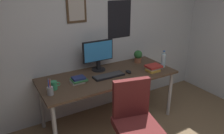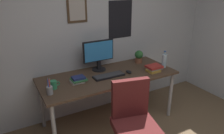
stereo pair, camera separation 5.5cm
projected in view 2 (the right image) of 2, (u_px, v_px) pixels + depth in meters
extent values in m
cube|color=silver|center=(90.00, 29.00, 3.12)|extent=(4.40, 0.08, 2.60)
cube|color=#4C3823|center=(77.00, 10.00, 2.89)|extent=(0.28, 0.02, 0.34)
cube|color=beige|center=(77.00, 10.00, 2.88)|extent=(0.22, 0.00, 0.28)
cube|color=black|center=(120.00, 20.00, 3.27)|extent=(0.40, 0.01, 0.56)
cube|color=#4C3828|center=(108.00, 76.00, 2.97)|extent=(1.87, 0.78, 0.03)
cylinder|color=#9EA0A5|center=(54.00, 131.00, 2.45)|extent=(0.05, 0.05, 0.71)
cylinder|color=#9EA0A5|center=(170.00, 95.00, 3.24)|extent=(0.05, 0.05, 0.71)
cylinder|color=#9EA0A5|center=(41.00, 104.00, 2.98)|extent=(0.05, 0.05, 0.71)
cylinder|color=#9EA0A5|center=(144.00, 79.00, 3.77)|extent=(0.05, 0.05, 0.71)
cube|color=#591E1E|center=(136.00, 128.00, 2.33)|extent=(0.55, 0.55, 0.08)
cube|color=#591E1E|center=(130.00, 98.00, 2.41)|extent=(0.42, 0.16, 0.45)
cylinder|color=black|center=(99.00, 69.00, 3.14)|extent=(0.20, 0.20, 0.01)
cube|color=black|center=(99.00, 65.00, 3.11)|extent=(0.05, 0.04, 0.12)
cube|color=black|center=(98.00, 51.00, 3.04)|extent=(0.46, 0.02, 0.30)
cube|color=#338CD8|center=(99.00, 51.00, 3.02)|extent=(0.43, 0.00, 0.27)
cube|color=black|center=(109.00, 76.00, 2.91)|extent=(0.43, 0.15, 0.02)
cube|color=#38383A|center=(109.00, 75.00, 2.91)|extent=(0.41, 0.13, 0.00)
ellipsoid|color=black|center=(129.00, 72.00, 3.02)|extent=(0.06, 0.11, 0.04)
cylinder|color=silver|center=(164.00, 61.00, 3.20)|extent=(0.07, 0.07, 0.20)
cylinder|color=silver|center=(165.00, 53.00, 3.16)|extent=(0.03, 0.03, 0.04)
cylinder|color=#2659B2|center=(165.00, 51.00, 3.15)|extent=(0.03, 0.03, 0.01)
cylinder|color=#2D8C59|center=(54.00, 85.00, 2.57)|extent=(0.08, 0.08, 0.10)
torus|color=#2D8C59|center=(58.00, 83.00, 2.59)|extent=(0.05, 0.01, 0.05)
cylinder|color=brown|center=(139.00, 60.00, 3.41)|extent=(0.11, 0.11, 0.07)
sphere|color=#2D6B33|center=(139.00, 55.00, 3.38)|extent=(0.13, 0.13, 0.13)
ellipsoid|color=#287A38|center=(136.00, 54.00, 3.38)|extent=(0.07, 0.08, 0.02)
ellipsoid|color=#287A38|center=(140.00, 53.00, 3.41)|extent=(0.07, 0.08, 0.02)
ellipsoid|color=#287A38|center=(139.00, 55.00, 3.34)|extent=(0.08, 0.07, 0.02)
cylinder|color=#9EA0A5|center=(50.00, 90.00, 2.44)|extent=(0.07, 0.07, 0.09)
cylinder|color=#263FBF|center=(48.00, 85.00, 2.40)|extent=(0.01, 0.01, 0.13)
cylinder|color=red|center=(50.00, 85.00, 2.41)|extent=(0.01, 0.01, 0.13)
cylinder|color=black|center=(48.00, 84.00, 2.41)|extent=(0.01, 0.01, 0.13)
cylinder|color=#9EA0A5|center=(50.00, 84.00, 2.42)|extent=(0.01, 0.03, 0.14)
cylinder|color=#9EA0A5|center=(48.00, 84.00, 2.41)|extent=(0.01, 0.02, 0.14)
cube|color=gold|center=(153.00, 71.00, 3.07)|extent=(0.17, 0.14, 0.03)
cube|color=gray|center=(154.00, 68.00, 3.08)|extent=(0.20, 0.14, 0.02)
cube|color=#B22D28|center=(154.00, 67.00, 3.08)|extent=(0.21, 0.17, 0.03)
cube|color=silver|center=(77.00, 81.00, 2.74)|extent=(0.16, 0.13, 0.03)
cube|color=#33723F|center=(79.00, 79.00, 2.74)|extent=(0.19, 0.16, 0.02)
cube|color=navy|center=(78.00, 78.00, 2.73)|extent=(0.16, 0.12, 0.03)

